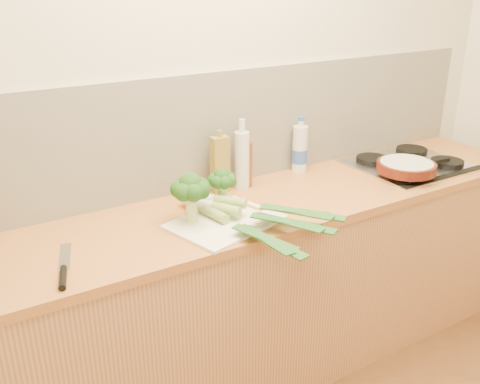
# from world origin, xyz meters

# --- Properties ---
(room_shell) EXTENTS (3.50, 3.50, 3.50)m
(room_shell) POSITION_xyz_m (0.00, 1.49, 1.17)
(room_shell) COLOR beige
(room_shell) RESTS_ON ground
(counter) EXTENTS (3.20, 0.62, 0.90)m
(counter) POSITION_xyz_m (0.00, 1.20, 0.45)
(counter) COLOR tan
(counter) RESTS_ON ground
(gas_hob) EXTENTS (0.58, 0.50, 0.04)m
(gas_hob) POSITION_xyz_m (1.02, 1.20, 0.91)
(gas_hob) COLOR silver
(gas_hob) RESTS_ON counter
(chopping_board) EXTENTS (0.50, 0.42, 0.01)m
(chopping_board) POSITION_xyz_m (-0.16, 1.09, 0.91)
(chopping_board) COLOR white
(chopping_board) RESTS_ON counter
(broccoli_left) EXTENTS (0.16, 0.16, 0.21)m
(broccoli_left) POSITION_xyz_m (-0.28, 1.16, 1.05)
(broccoli_left) COLOR #B7C774
(broccoli_left) RESTS_ON chopping_board
(broccoli_right) EXTENTS (0.12, 0.12, 0.18)m
(broccoli_right) POSITION_xyz_m (-0.11, 1.21, 1.04)
(broccoli_right) COLOR #B7C774
(broccoli_right) RESTS_ON chopping_board
(leek_front) EXTENTS (0.18, 0.72, 0.04)m
(leek_front) POSITION_xyz_m (-0.18, 1.07, 0.94)
(leek_front) COLOR white
(leek_front) RESTS_ON chopping_board
(leek_mid) EXTENTS (0.36, 0.56, 0.04)m
(leek_mid) POSITION_xyz_m (-0.10, 1.04, 0.95)
(leek_mid) COLOR white
(leek_mid) RESTS_ON chopping_board
(leek_back) EXTENTS (0.43, 0.55, 0.04)m
(leek_back) POSITION_xyz_m (-0.07, 1.07, 0.97)
(leek_back) COLOR white
(leek_back) RESTS_ON chopping_board
(chefs_knife) EXTENTS (0.12, 0.33, 0.02)m
(chefs_knife) POSITION_xyz_m (-0.83, 1.03, 0.91)
(chefs_knife) COLOR silver
(chefs_knife) RESTS_ON counter
(skillet) EXTENTS (0.42, 0.29, 0.05)m
(skillet) POSITION_xyz_m (0.86, 1.07, 0.96)
(skillet) COLOR #4B170C
(skillet) RESTS_ON gas_hob
(oil_tin) EXTENTS (0.08, 0.05, 0.30)m
(oil_tin) POSITION_xyz_m (-0.01, 1.40, 1.04)
(oil_tin) COLOR olive
(oil_tin) RESTS_ON counter
(glass_bottle) EXTENTS (0.07, 0.07, 0.33)m
(glass_bottle) POSITION_xyz_m (0.10, 1.39, 1.04)
(glass_bottle) COLOR silver
(glass_bottle) RESTS_ON counter
(amber_bottle) EXTENTS (0.06, 0.06, 0.27)m
(amber_bottle) POSITION_xyz_m (0.12, 1.40, 1.02)
(amber_bottle) COLOR brown
(amber_bottle) RESTS_ON counter
(water_bottle) EXTENTS (0.08, 0.08, 0.27)m
(water_bottle) POSITION_xyz_m (0.47, 1.43, 1.01)
(water_bottle) COLOR silver
(water_bottle) RESTS_ON counter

